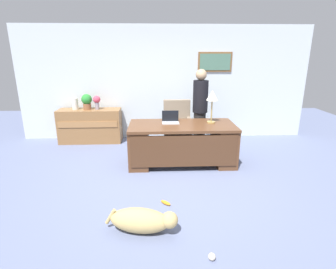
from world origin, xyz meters
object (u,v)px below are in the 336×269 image
(armchair, at_px, (177,127))
(potted_plant, at_px, (87,101))
(person_standing, at_px, (200,109))
(dog_lying, at_px, (143,220))
(desk, at_px, (182,142))
(laptop, at_px, (170,120))
(vase_with_flowers, at_px, (97,101))
(vase_empty, at_px, (75,104))
(dog_toy_ball, at_px, (212,257))
(dog_toy_bone, at_px, (166,203))
(credenza, at_px, (90,126))
(desk_lamp, at_px, (212,98))

(armchair, bearing_deg, potted_plant, 167.27)
(person_standing, xyz_separation_m, dog_lying, (-1.13, -2.87, -0.75))
(desk, height_order, laptop, laptop)
(desk, xyz_separation_m, vase_with_flowers, (-1.86, 1.42, 0.57))
(person_standing, relative_size, dog_lying, 1.97)
(dog_lying, bearing_deg, vase_empty, 116.13)
(dog_toy_ball, distance_m, dog_toy_bone, 1.17)
(desk, bearing_deg, dog_lying, -107.92)
(credenza, relative_size, vase_with_flowers, 4.52)
(desk_lamp, bearing_deg, person_standing, 99.01)
(desk_lamp, bearing_deg, credenza, 153.95)
(credenza, xyz_separation_m, desk_lamp, (2.63, -1.29, 0.86))
(person_standing, bearing_deg, vase_with_flowers, 165.39)
(armchair, xyz_separation_m, desk_lamp, (0.59, -0.82, 0.78))
(desk_lamp, bearing_deg, desk, -166.79)
(person_standing, height_order, laptop, person_standing)
(vase_empty, height_order, potted_plant, potted_plant)
(armchair, distance_m, laptop, 0.88)
(person_standing, bearing_deg, credenza, 166.52)
(vase_with_flowers, xyz_separation_m, dog_toy_ball, (1.93, -3.97, -0.95))
(vase_empty, bearing_deg, desk_lamp, -23.65)
(dog_toy_bone, bearing_deg, armchair, 81.67)
(credenza, relative_size, armchair, 1.38)
(credenza, height_order, vase_empty, vase_empty)
(credenza, distance_m, potted_plant, 0.60)
(desk, bearing_deg, dog_toy_ball, -88.43)
(dog_toy_ball, bearing_deg, desk_lamp, 79.43)
(dog_lying, height_order, dog_toy_ball, dog_lying)
(armchair, bearing_deg, laptop, -104.29)
(vase_with_flowers, relative_size, dog_toy_bone, 1.85)
(desk_lamp, bearing_deg, vase_empty, 156.35)
(desk_lamp, height_order, dog_toy_ball, desk_lamp)
(vase_with_flowers, bearing_deg, desk, -37.35)
(potted_plant, bearing_deg, armchair, -12.73)
(dog_lying, xyz_separation_m, dog_toy_bone, (0.29, 0.59, -0.13))
(desk_lamp, relative_size, vase_empty, 2.29)
(desk, relative_size, desk_lamp, 3.23)
(person_standing, xyz_separation_m, dog_toy_ball, (-0.39, -3.37, -0.87))
(dog_lying, bearing_deg, desk, 72.08)
(dog_toy_ball, bearing_deg, credenza, 118.20)
(armchair, relative_size, vase_with_flowers, 3.29)
(armchair, distance_m, desk_lamp, 1.28)
(person_standing, height_order, vase_empty, person_standing)
(desk, distance_m, person_standing, 1.05)
(desk, xyz_separation_m, vase_empty, (-2.37, 1.42, 0.50))
(credenza, xyz_separation_m, dog_lying, (1.40, -3.47, -0.24))
(person_standing, height_order, dog_lying, person_standing)
(laptop, bearing_deg, credenza, 146.02)
(dog_toy_bone, bearing_deg, dog_lying, -116.73)
(desk, height_order, armchair, armchair)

